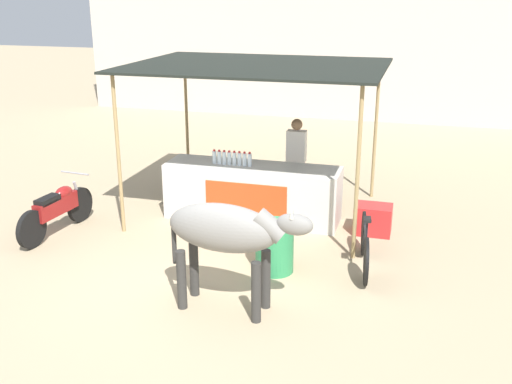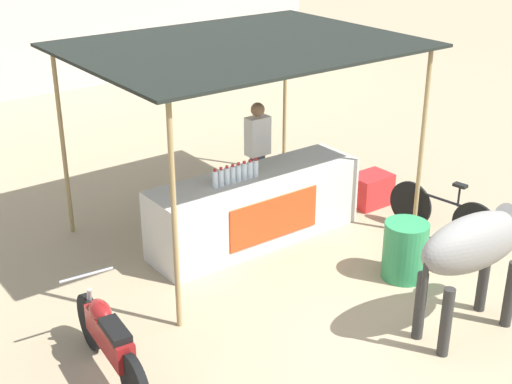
{
  "view_description": "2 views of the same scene",
  "coord_description": "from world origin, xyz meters",
  "px_view_note": "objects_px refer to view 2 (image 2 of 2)",
  "views": [
    {
      "loc": [
        2.71,
        -7.18,
        3.81
      ],
      "look_at": [
        0.47,
        0.76,
        1.0
      ],
      "focal_mm": 42.0,
      "sensor_mm": 36.0,
      "label": 1
    },
    {
      "loc": [
        -5.16,
        -4.73,
        4.48
      ],
      "look_at": [
        -0.5,
        1.52,
        1.07
      ],
      "focal_mm": 50.0,
      "sensor_mm": 36.0,
      "label": 2
    }
  ],
  "objects_px": {
    "vendor_behind_counter": "(258,156)",
    "water_barrel": "(405,250)",
    "bicycle_leaning": "(442,214)",
    "cow": "(477,245)",
    "stall_counter": "(256,208)",
    "motorcycle_parked": "(109,339)",
    "cooler_box": "(370,190)"
  },
  "relations": [
    {
      "from": "cow",
      "to": "vendor_behind_counter",
      "type": "bearing_deg",
      "value": 89.66
    },
    {
      "from": "vendor_behind_counter",
      "to": "bicycle_leaning",
      "type": "xyz_separation_m",
      "value": [
        1.48,
        -2.19,
        -0.5
      ]
    },
    {
      "from": "stall_counter",
      "to": "bicycle_leaning",
      "type": "relative_size",
      "value": 1.82
    },
    {
      "from": "cow",
      "to": "motorcycle_parked",
      "type": "height_order",
      "value": "cow"
    },
    {
      "from": "cooler_box",
      "to": "stall_counter",
      "type": "bearing_deg",
      "value": 177.32
    },
    {
      "from": "stall_counter",
      "to": "motorcycle_parked",
      "type": "distance_m",
      "value": 3.24
    },
    {
      "from": "stall_counter",
      "to": "motorcycle_parked",
      "type": "bearing_deg",
      "value": -152.56
    },
    {
      "from": "vendor_behind_counter",
      "to": "bicycle_leaning",
      "type": "bearing_deg",
      "value": -55.97
    },
    {
      "from": "cow",
      "to": "motorcycle_parked",
      "type": "relative_size",
      "value": 1.02
    },
    {
      "from": "water_barrel",
      "to": "cow",
      "type": "distance_m",
      "value": 1.39
    },
    {
      "from": "cow",
      "to": "motorcycle_parked",
      "type": "xyz_separation_m",
      "value": [
        -3.45,
        1.57,
        -0.6
      ]
    },
    {
      "from": "vendor_behind_counter",
      "to": "cooler_box",
      "type": "relative_size",
      "value": 2.75
    },
    {
      "from": "cooler_box",
      "to": "bicycle_leaning",
      "type": "bearing_deg",
      "value": -89.8
    },
    {
      "from": "cow",
      "to": "bicycle_leaning",
      "type": "distance_m",
      "value": 2.32
    },
    {
      "from": "stall_counter",
      "to": "cooler_box",
      "type": "height_order",
      "value": "stall_counter"
    },
    {
      "from": "cooler_box",
      "to": "bicycle_leaning",
      "type": "relative_size",
      "value": 0.36
    },
    {
      "from": "vendor_behind_counter",
      "to": "cooler_box",
      "type": "xyz_separation_m",
      "value": [
        1.48,
        -0.85,
        -0.61
      ]
    },
    {
      "from": "water_barrel",
      "to": "bicycle_leaning",
      "type": "relative_size",
      "value": 0.44
    },
    {
      "from": "vendor_behind_counter",
      "to": "cow",
      "type": "relative_size",
      "value": 0.9
    },
    {
      "from": "water_barrel",
      "to": "motorcycle_parked",
      "type": "relative_size",
      "value": 0.41
    },
    {
      "from": "stall_counter",
      "to": "cow",
      "type": "relative_size",
      "value": 1.63
    },
    {
      "from": "stall_counter",
      "to": "water_barrel",
      "type": "distance_m",
      "value": 2.07
    },
    {
      "from": "stall_counter",
      "to": "motorcycle_parked",
      "type": "relative_size",
      "value": 1.67
    },
    {
      "from": "motorcycle_parked",
      "to": "cow",
      "type": "bearing_deg",
      "value": -24.5
    },
    {
      "from": "stall_counter",
      "to": "water_barrel",
      "type": "xyz_separation_m",
      "value": [
        0.86,
        -1.88,
        -0.12
      ]
    },
    {
      "from": "vendor_behind_counter",
      "to": "cow",
      "type": "bearing_deg",
      "value": -90.34
    },
    {
      "from": "bicycle_leaning",
      "to": "cow",
      "type": "bearing_deg",
      "value": -132.86
    },
    {
      "from": "cow",
      "to": "stall_counter",
      "type": "bearing_deg",
      "value": 100.63
    },
    {
      "from": "motorcycle_parked",
      "to": "cooler_box",
      "type": "bearing_deg",
      "value": 15.74
    },
    {
      "from": "motorcycle_parked",
      "to": "bicycle_leaning",
      "type": "height_order",
      "value": "motorcycle_parked"
    },
    {
      "from": "vendor_behind_counter",
      "to": "water_barrel",
      "type": "distance_m",
      "value": 2.69
    },
    {
      "from": "vendor_behind_counter",
      "to": "motorcycle_parked",
      "type": "distance_m",
      "value": 4.15
    }
  ]
}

